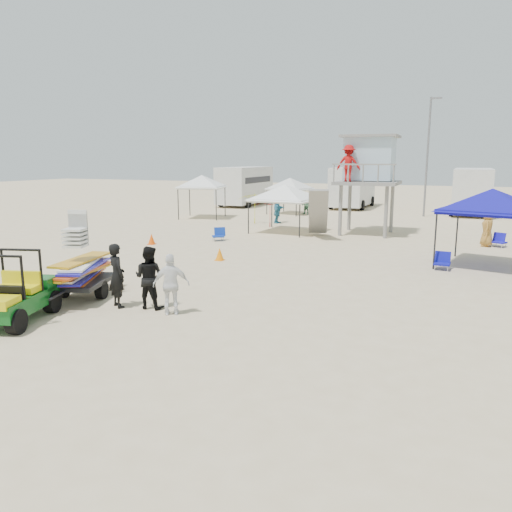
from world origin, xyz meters
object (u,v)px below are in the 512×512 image
at_px(man_left, 117,276).
at_px(canopy_blue, 493,193).
at_px(surf_trailer, 80,267).
at_px(lifeguard_tower, 367,162).
at_px(utility_cart, 12,290).

bearing_deg(man_left, canopy_blue, -104.76).
distance_m(surf_trailer, man_left, 1.55).
xyz_separation_m(lifeguard_tower, canopy_blue, (5.79, -6.76, -1.00)).
height_order(utility_cart, canopy_blue, canopy_blue).
distance_m(lifeguard_tower, canopy_blue, 8.96).
bearing_deg(man_left, utility_cart, 83.05).
height_order(surf_trailer, canopy_blue, canopy_blue).
relative_size(utility_cart, lifeguard_tower, 0.50).
height_order(surf_trailer, man_left, surf_trailer).
distance_m(surf_trailer, lifeguard_tower, 16.90).
height_order(man_left, canopy_blue, canopy_blue).
relative_size(utility_cart, surf_trailer, 0.94).
relative_size(man_left, lifeguard_tower, 0.35).
relative_size(surf_trailer, canopy_blue, 0.71).
bearing_deg(lifeguard_tower, canopy_blue, -49.41).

